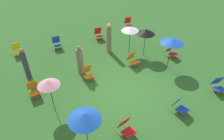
{
  "coord_description": "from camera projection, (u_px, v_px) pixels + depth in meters",
  "views": [
    {
      "loc": [
        -4.06,
        -6.22,
        6.94
      ],
      "look_at": [
        0.0,
        1.2,
        0.5
      ],
      "focal_mm": 32.89,
      "sensor_mm": 36.0,
      "label": 1
    }
  ],
  "objects": [
    {
      "name": "deckchair_11",
      "position": [
        218.0,
        85.0,
        9.87
      ],
      "size": [
        0.66,
        0.86,
        0.83
      ],
      "rotation": [
        0.0,
        0.0,
        -0.27
      ],
      "color": "olive",
      "rests_on": "ground"
    },
    {
      "name": "deckchair_0",
      "position": [
        57.0,
        43.0,
        13.11
      ],
      "size": [
        0.57,
        0.82,
        0.83
      ],
      "rotation": [
        0.0,
        0.0,
        -0.14
      ],
      "color": "olive",
      "rests_on": "ground"
    },
    {
      "name": "person_2",
      "position": [
        109.0,
        39.0,
        12.42
      ],
      "size": [
        0.41,
        0.41,
        1.91
      ],
      "rotation": [
        0.0,
        0.0,
        2.4
      ],
      "color": "#72664C",
      "rests_on": "ground"
    },
    {
      "name": "umbrella_4",
      "position": [
        84.0,
        117.0,
        6.62
      ],
      "size": [
        1.14,
        1.14,
        1.87
      ],
      "color": "black",
      "rests_on": "ground"
    },
    {
      "name": "deckchair_1",
      "position": [
        172.0,
        51.0,
        12.32
      ],
      "size": [
        0.56,
        0.81,
        0.83
      ],
      "rotation": [
        0.0,
        0.0,
        0.11
      ],
      "color": "olive",
      "rests_on": "ground"
    },
    {
      "name": "umbrella_1",
      "position": [
        146.0,
        32.0,
        11.74
      ],
      "size": [
        1.07,
        1.07,
        1.74
      ],
      "color": "black",
      "rests_on": "ground"
    },
    {
      "name": "deckchair_9",
      "position": [
        126.0,
        128.0,
        7.91
      ],
      "size": [
        0.58,
        0.82,
        0.83
      ],
      "rotation": [
        0.0,
        0.0,
        0.15
      ],
      "color": "olive",
      "rests_on": "ground"
    },
    {
      "name": "deckchair_3",
      "position": [
        34.0,
        90.0,
        9.63
      ],
      "size": [
        0.51,
        0.78,
        0.83
      ],
      "rotation": [
        0.0,
        0.0,
        0.05
      ],
      "color": "olive",
      "rests_on": "ground"
    },
    {
      "name": "deckchair_2",
      "position": [
        128.0,
        23.0,
        15.5
      ],
      "size": [
        0.68,
        0.87,
        0.83
      ],
      "rotation": [
        0.0,
        0.0,
        -0.3
      ],
      "color": "olive",
      "rests_on": "ground"
    },
    {
      "name": "umbrella_3",
      "position": [
        48.0,
        83.0,
        8.18
      ],
      "size": [
        0.91,
        0.91,
        1.71
      ],
      "color": "black",
      "rests_on": "ground"
    },
    {
      "name": "deckchair_4",
      "position": [
        88.0,
        73.0,
        10.62
      ],
      "size": [
        0.49,
        0.77,
        0.83
      ],
      "rotation": [
        0.0,
        0.0,
        0.02
      ],
      "color": "olive",
      "rests_on": "ground"
    },
    {
      "name": "umbrella_2",
      "position": [
        172.0,
        41.0,
        10.63
      ],
      "size": [
        1.24,
        1.24,
        1.81
      ],
      "color": "black",
      "rests_on": "ground"
    },
    {
      "name": "deckchair_10",
      "position": [
        133.0,
        60.0,
        11.61
      ],
      "size": [
        0.6,
        0.83,
        0.83
      ],
      "rotation": [
        0.0,
        0.0,
        0.17
      ],
      "color": "olive",
      "rests_on": "ground"
    },
    {
      "name": "deckchair_8",
      "position": [
        99.0,
        34.0,
        14.09
      ],
      "size": [
        0.6,
        0.83,
        0.83
      ],
      "rotation": [
        0.0,
        0.0,
        -0.17
      ],
      "color": "olive",
      "rests_on": "ground"
    },
    {
      "name": "deckchair_5",
      "position": [
        180.0,
        106.0,
        8.83
      ],
      "size": [
        0.61,
        0.84,
        0.83
      ],
      "rotation": [
        0.0,
        0.0,
        0.19
      ],
      "color": "olive",
      "rests_on": "ground"
    },
    {
      "name": "ground_plane",
      "position": [
        124.0,
        91.0,
        10.09
      ],
      "size": [
        40.0,
        40.0,
        0.0
      ],
      "primitive_type": "plane",
      "color": "#2D6026"
    },
    {
      "name": "deckchair_7",
      "position": [
        17.0,
        50.0,
        12.45
      ],
      "size": [
        0.54,
        0.8,
        0.83
      ],
      "rotation": [
        0.0,
        0.0,
        0.08
      ],
      "color": "olive",
      "rests_on": "ground"
    },
    {
      "name": "person_0",
      "position": [
        80.0,
        61.0,
        10.79
      ],
      "size": [
        0.47,
        0.47,
        1.68
      ],
      "rotation": [
        0.0,
        0.0,
        5.54
      ],
      "color": "#72664C",
      "rests_on": "ground"
    },
    {
      "name": "person_1",
      "position": [
        25.0,
        64.0,
        10.4
      ],
      "size": [
        0.35,
        0.35,
        1.79
      ],
      "rotation": [
        0.0,
        0.0,
        1.19
      ],
      "color": "#333847",
      "rests_on": "ground"
    },
    {
      "name": "umbrella_0",
      "position": [
        130.0,
        29.0,
        11.99
      ],
      "size": [
        1.02,
        1.02,
        1.7
      ],
      "color": "black",
      "rests_on": "ground"
    }
  ]
}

